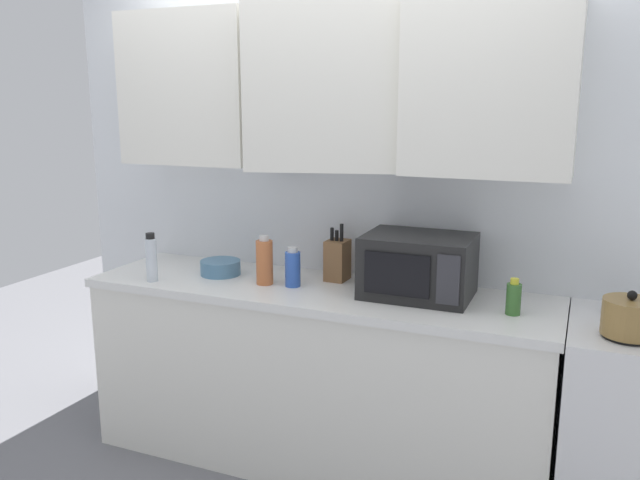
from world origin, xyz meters
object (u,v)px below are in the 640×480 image
object	(u,v)px
bottle_clear_tall	(151,258)
bowl_ceramic_small	(221,267)
bottle_blue_cleaner	(293,268)
bottle_green_oil	(514,298)
knife_block	(337,260)
kettle	(630,317)
bottle_spice_jar	(264,261)
microwave	(418,266)

from	to	relation	value
bottle_clear_tall	bowl_ceramic_small	xyz separation A→B (m)	(0.24, 0.23, -0.08)
bottle_blue_cleaner	bottle_green_oil	size ratio (longest dim) A/B	1.25
knife_block	bowl_ceramic_small	bearing A→B (deg)	-166.87
bottle_clear_tall	knife_block	bearing A→B (deg)	24.11
kettle	bottle_clear_tall	distance (m)	2.12
bowl_ceramic_small	bottle_green_oil	bearing A→B (deg)	-2.73
kettle	bottle_spice_jar	distance (m)	1.59
kettle	microwave	distance (m)	0.89
knife_block	bottle_clear_tall	distance (m)	0.91
microwave	knife_block	bearing A→B (deg)	166.53
bottle_blue_cleaner	bowl_ceramic_small	distance (m)	0.44
bottle_spice_jar	bowl_ceramic_small	size ratio (longest dim) A/B	1.18
bottle_blue_cleaner	bottle_green_oil	xyz separation A→B (m)	(1.02, -0.02, -0.02)
knife_block	bottle_spice_jar	distance (m)	0.36
kettle	bottle_blue_cleaner	bearing A→B (deg)	174.67
microwave	bottle_spice_jar	distance (m)	0.74
kettle	bottle_clear_tall	bearing A→B (deg)	-178.60
knife_block	bottle_clear_tall	xyz separation A→B (m)	(-0.83, -0.37, 0.01)
microwave	bowl_ceramic_small	bearing A→B (deg)	-178.13
bowl_ceramic_small	kettle	bearing A→B (deg)	-5.58
microwave	bottle_spice_jar	xyz separation A→B (m)	(-0.73, -0.10, -0.03)
knife_block	bottle_spice_jar	size ratio (longest dim) A/B	1.19
knife_block	bottle_blue_cleaner	world-z (taller)	knife_block
bottle_blue_cleaner	bottle_clear_tall	bearing A→B (deg)	-164.53
kettle	bottle_green_oil	size ratio (longest dim) A/B	1.29
bottle_blue_cleaner	bottle_green_oil	world-z (taller)	bottle_blue_cleaner
bowl_ceramic_small	microwave	bearing A→B (deg)	1.87
bottle_clear_tall	microwave	bearing A→B (deg)	12.01
bottle_clear_tall	bottle_blue_cleaner	bearing A→B (deg)	15.47
knife_block	bottle_spice_jar	world-z (taller)	knife_block
bottle_green_oil	bottle_spice_jar	bearing A→B (deg)	179.75
bottle_clear_tall	bottle_spice_jar	size ratio (longest dim) A/B	1.00
microwave	bottle_blue_cleaner	world-z (taller)	microwave
kettle	bottle_blue_cleaner	distance (m)	1.45
bottle_spice_jar	bottle_blue_cleaner	distance (m)	0.15
knife_block	bottle_green_oil	size ratio (longest dim) A/B	1.85
microwave	bottle_clear_tall	bearing A→B (deg)	-167.99
bottle_blue_cleaner	bottle_spice_jar	bearing A→B (deg)	-173.69
microwave	bottle_clear_tall	distance (m)	1.29
microwave	bottle_clear_tall	size ratio (longest dim) A/B	1.99
microwave	bottle_blue_cleaner	bearing A→B (deg)	-172.09
kettle	knife_block	size ratio (longest dim) A/B	0.70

